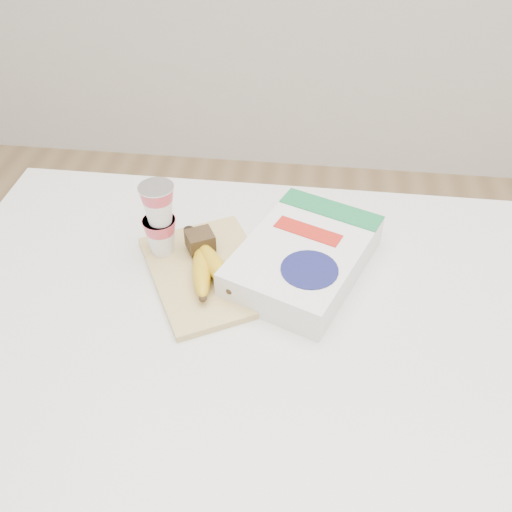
{
  "coord_description": "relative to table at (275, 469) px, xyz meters",
  "views": [
    {
      "loc": [
        0.04,
        -0.63,
        1.63
      ],
      "look_at": [
        -0.06,
        0.12,
        0.97
      ],
      "focal_mm": 40.0,
      "sensor_mm": 36.0,
      "label": 1
    }
  ],
  "objects": [
    {
      "name": "cutting_board",
      "position": [
        -0.14,
        0.11,
        0.47
      ],
      "size": [
        0.3,
        0.33,
        0.01
      ],
      "primitive_type": "cube",
      "rotation": [
        0.0,
        0.0,
        0.5
      ],
      "color": "#DFC97A",
      "rests_on": "table"
    },
    {
      "name": "table",
      "position": [
        0.0,
        0.0,
        0.0
      ],
      "size": [
        1.24,
        0.82,
        0.93
      ],
      "primitive_type": "cube",
      "color": "white",
      "rests_on": "ground"
    },
    {
      "name": "cereal_box",
      "position": [
        0.03,
        0.14,
        0.49
      ],
      "size": [
        0.29,
        0.34,
        0.06
      ],
      "rotation": [
        0.0,
        0.0,
        -0.39
      ],
      "color": "white",
      "rests_on": "table"
    },
    {
      "name": "room",
      "position": [
        0.0,
        0.0,
        0.89
      ],
      "size": [
        4.0,
        4.0,
        4.0
      ],
      "color": "tan",
      "rests_on": "ground"
    },
    {
      "name": "yogurt_stack",
      "position": [
        -0.23,
        0.15,
        0.56
      ],
      "size": [
        0.07,
        0.06,
        0.15
      ],
      "color": "white",
      "rests_on": "cutting_board"
    },
    {
      "name": "bananas",
      "position": [
        -0.14,
        0.1,
        0.5
      ],
      "size": [
        0.12,
        0.18,
        0.05
      ],
      "color": "#382816",
      "rests_on": "cutting_board"
    }
  ]
}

